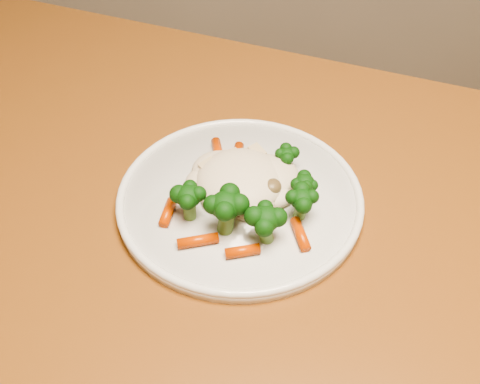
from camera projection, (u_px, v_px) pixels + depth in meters
The scene contains 3 objects.
dining_table at pixel (176, 262), 0.79m from camera, with size 1.33×1.08×0.75m.
plate at pixel (240, 200), 0.72m from camera, with size 0.29×0.29×0.01m, color white.
meal at pixel (245, 187), 0.69m from camera, with size 0.18×0.20×0.05m.
Camera 1 is at (0.02, -0.36, 1.27)m, focal length 45.00 mm.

